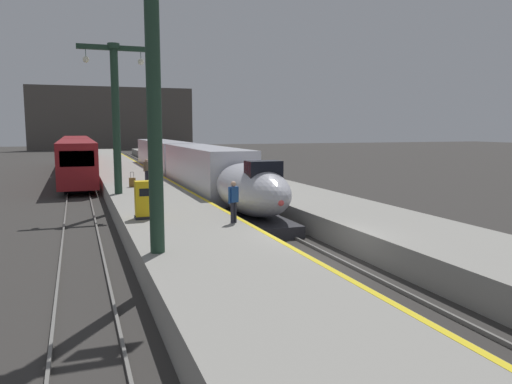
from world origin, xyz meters
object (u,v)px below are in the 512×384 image
Objects in this scene: passenger_far_waiting at (146,169)px; rolling_suitcase at (132,182)px; highspeed_train_main at (187,166)px; passenger_mid_platform at (234,199)px; station_column_near at (154,50)px; ticket_machine_yellow at (144,201)px; passenger_near_edge at (156,171)px; station_column_mid at (115,104)px; regional_train_adjacent at (77,155)px.

passenger_far_waiting is 1.72× the size of rolling_suitcase.
passenger_mid_platform is (-2.27, -19.46, 0.12)m from highspeed_train_main.
station_column_near is 5.92× the size of passenger_mid_platform.
ticket_machine_yellow is (-0.76, -11.85, 0.44)m from rolling_suitcase.
station_column_near is at bearing -98.33° from passenger_near_edge.
ticket_machine_yellow is (-1.97, -13.98, -0.25)m from passenger_far_waiting.
highspeed_train_main is 24.54m from station_column_near.
station_column_near is 6.26× the size of ticket_machine_yellow.
rolling_suitcase is 11.88m from ticket_machine_yellow.
passenger_near_edge is at bearing 93.87° from passenger_mid_platform.
passenger_near_edge is at bearing 49.73° from station_column_mid.
regional_train_adjacent is 25.19m from station_column_mid.
highspeed_train_main reaches higher than rolling_suitcase.
passenger_near_edge is at bearing 78.95° from ticket_machine_yellow.
ticket_machine_yellow is (2.55, -33.51, -0.34)m from regional_train_adjacent.
station_column_near is at bearing -89.80° from station_column_mid.
station_column_near reaches higher than regional_train_adjacent.
station_column_near reaches higher than passenger_mid_platform.
regional_train_adjacent is 33.61m from ticket_machine_yellow.
highspeed_train_main is 23.11× the size of passenger_mid_platform.
highspeed_train_main is 11.21m from station_column_mid.
passenger_mid_platform is (3.58, 3.79, -5.08)m from station_column_near.
highspeed_train_main is 4.58× the size of station_column_mid.
regional_train_adjacent reaches higher than highspeed_train_main.
passenger_far_waiting is at bearing 94.64° from passenger_mid_platform.
station_column_mid is at bearing 108.33° from passenger_mid_platform.
passenger_near_edge is 1.00× the size of passenger_mid_platform.
regional_train_adjacent is 36.18m from passenger_mid_platform.
passenger_near_edge is at bearing 2.37° from rolling_suitcase.
regional_train_adjacent is 4.29× the size of station_column_mid.
station_column_mid is (2.20, -24.75, 4.10)m from regional_train_adjacent.
highspeed_train_main is 39.77× the size of rolling_suitcase.
passenger_mid_platform is at bearing -71.67° from station_column_mid.
passenger_far_waiting is 14.12m from ticket_machine_yellow.
station_column_mid reaches higher than rolling_suitcase.
ticket_machine_yellow is (-2.33, -11.92, -0.25)m from passenger_near_edge.
regional_train_adjacent is at bearing 103.02° from passenger_far_waiting.
passenger_mid_platform reaches higher than ticket_machine_yellow.
regional_train_adjacent is 21.66× the size of passenger_mid_platform.
regional_train_adjacent is 21.66× the size of passenger_far_waiting.
station_column_mid is at bearing -84.92° from regional_train_adjacent.
passenger_mid_platform is at bearing -79.85° from rolling_suitcase.
highspeed_train_main is 19.59m from passenger_mid_platform.
passenger_near_edge is 12.14m from ticket_machine_yellow.
highspeed_train_main is at bearing 55.24° from station_column_mid.
station_column_near is 10.19× the size of rolling_suitcase.
regional_train_adjacent reaches higher than passenger_near_edge.
station_column_near is 18.80m from passenger_near_edge.
passenger_near_edge is at bearing -121.11° from highspeed_train_main.
station_column_mid reaches higher than ticket_machine_yellow.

